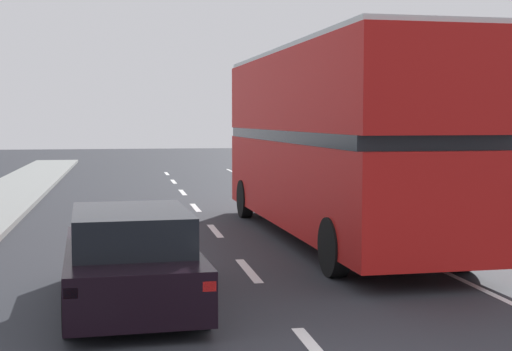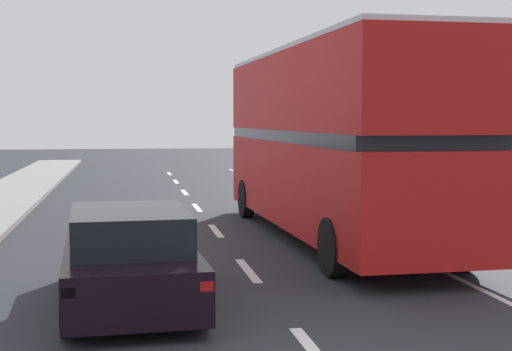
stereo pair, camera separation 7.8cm
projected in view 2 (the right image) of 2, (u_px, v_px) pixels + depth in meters
lane_paint_markings at (321, 241)px, 16.20m from camera, size 3.45×46.00×0.01m
bridge_side_railing at (487, 196)px, 17.13m from camera, size 0.10×42.00×1.05m
double_decker_bus_red at (332, 138)px, 16.26m from camera, size 2.83×10.81×4.14m
hatchback_car_near at (129, 259)px, 10.51m from camera, size 1.97×4.24×1.38m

